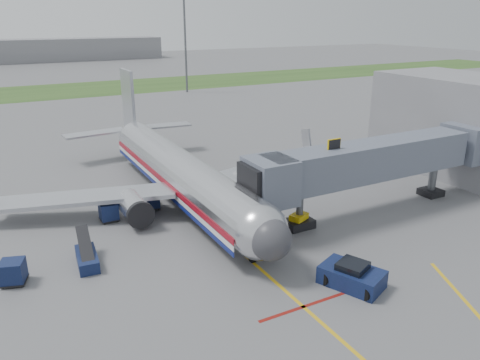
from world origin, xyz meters
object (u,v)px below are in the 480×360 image
belt_loader (87,258)px  airliner (180,172)px  pushback_tug (352,276)px  ramp_worker (114,210)px

belt_loader → airliner: bearing=39.5°
pushback_tug → belt_loader: (-14.00, 10.51, -0.18)m
belt_loader → pushback_tug: bearing=-36.9°
airliner → ramp_worker: size_ratio=21.63×
airliner → ramp_worker: bearing=-165.7°
airliner → belt_loader: bearing=-140.5°
pushback_tug → belt_loader: size_ratio=1.08×
airliner → belt_loader: 13.14m
belt_loader → ramp_worker: (3.50, 6.58, 0.35)m
ramp_worker → airliner: bearing=-4.3°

